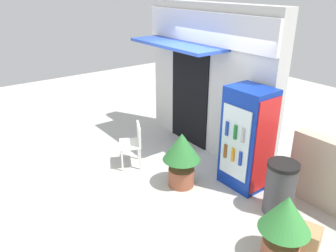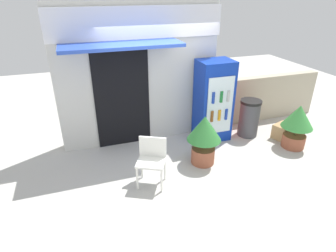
# 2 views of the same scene
# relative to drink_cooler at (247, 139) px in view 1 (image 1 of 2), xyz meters

# --- Properties ---
(ground) EXTENTS (16.00, 16.00, 0.00)m
(ground) POSITION_rel_drink_cooler_xyz_m (-1.12, -0.87, -0.90)
(ground) COLOR beige
(storefront_building) EXTENTS (3.41, 1.10, 3.00)m
(storefront_building) POSITION_rel_drink_cooler_xyz_m (-1.56, 0.50, 0.66)
(storefront_building) COLOR silver
(storefront_building) RESTS_ON ground
(drink_cooler) EXTENTS (0.76, 0.65, 1.79)m
(drink_cooler) POSITION_rel_drink_cooler_xyz_m (0.00, 0.00, 0.00)
(drink_cooler) COLOR #0C2D9E
(drink_cooler) RESTS_ON ground
(plastic_chair) EXTENTS (0.60, 0.57, 0.86)m
(plastic_chair) POSITION_rel_drink_cooler_xyz_m (-1.76, -1.19, -0.38)
(plastic_chair) COLOR white
(plastic_chair) RESTS_ON ground
(potted_plant_near_shop) EXTENTS (0.66, 0.66, 1.01)m
(potted_plant_near_shop) POSITION_rel_drink_cooler_xyz_m (-0.64, -0.91, -0.28)
(potted_plant_near_shop) COLOR #995138
(potted_plant_near_shop) RESTS_ON ground
(potted_plant_curbside) EXTENTS (0.65, 0.65, 0.97)m
(potted_plant_curbside) POSITION_rel_drink_cooler_xyz_m (1.49, -0.98, -0.31)
(potted_plant_curbside) COLOR #995138
(potted_plant_curbside) RESTS_ON ground
(trash_bin) EXTENTS (0.48, 0.48, 0.87)m
(trash_bin) POSITION_rel_drink_cooler_xyz_m (0.85, -0.17, -0.46)
(trash_bin) COLOR #47474C
(trash_bin) RESTS_ON ground
(cardboard_box) EXTENTS (0.52, 0.45, 0.33)m
(cardboard_box) POSITION_rel_drink_cooler_xyz_m (1.54, -0.56, -0.73)
(cardboard_box) COLOR tan
(cardboard_box) RESTS_ON ground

